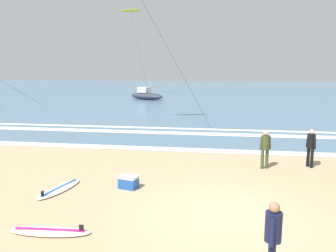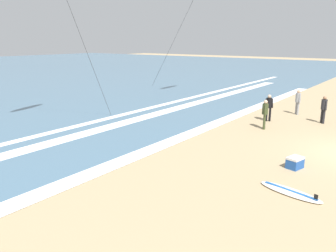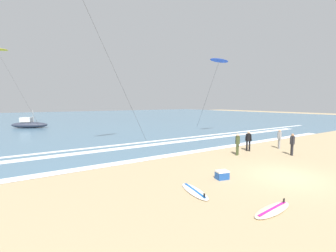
# 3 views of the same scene
# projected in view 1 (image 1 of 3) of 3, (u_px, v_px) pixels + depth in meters

# --- Properties ---
(ground_plane) EXTENTS (160.00, 160.00, 0.00)m
(ground_plane) POSITION_uv_depth(u_px,v_px,m) (219.00, 215.00, 9.58)
(ground_plane) COLOR tan
(ocean_surface) EXTENTS (140.00, 90.00, 0.01)m
(ocean_surface) POSITION_uv_depth(u_px,v_px,m) (220.00, 91.00, 60.29)
(ocean_surface) COLOR slate
(ocean_surface) RESTS_ON ground
(wave_foam_shoreline) EXTENTS (37.87, 0.87, 0.01)m
(wave_foam_shoreline) POSITION_uv_depth(u_px,v_px,m) (224.00, 151.00, 16.81)
(wave_foam_shoreline) COLOR white
(wave_foam_shoreline) RESTS_ON ocean_surface
(wave_foam_mid_break) EXTENTS (42.54, 0.96, 0.01)m
(wave_foam_mid_break) POSITION_uv_depth(u_px,v_px,m) (230.00, 134.00, 21.03)
(wave_foam_mid_break) COLOR white
(wave_foam_mid_break) RESTS_ON ocean_surface
(wave_foam_outer_break) EXTENTS (56.13, 0.56, 0.01)m
(wave_foam_outer_break) POSITION_uv_depth(u_px,v_px,m) (223.00, 130.00, 22.64)
(wave_foam_outer_break) COLOR white
(wave_foam_outer_break) RESTS_ON ocean_surface
(surfer_left_near) EXTENTS (0.35, 0.48, 1.60)m
(surfer_left_near) POSITION_uv_depth(u_px,v_px,m) (311.00, 145.00, 14.01)
(surfer_left_near) COLOR black
(surfer_left_near) RESTS_ON ground
(surfer_background_far) EXTENTS (0.32, 0.51, 1.60)m
(surfer_background_far) POSITION_uv_depth(u_px,v_px,m) (273.00, 234.00, 6.47)
(surfer_background_far) COLOR #141938
(surfer_background_far) RESTS_ON ground
(surfer_left_far) EXTENTS (0.51, 0.32, 1.60)m
(surfer_left_far) POSITION_uv_depth(u_px,v_px,m) (265.00, 146.00, 13.81)
(surfer_left_far) COLOR #384223
(surfer_left_far) RESTS_ON ground
(surfboard_near_water) EXTENTS (2.14, 0.74, 0.25)m
(surfboard_near_water) POSITION_uv_depth(u_px,v_px,m) (50.00, 231.00, 8.52)
(surfboard_near_water) COLOR beige
(surfboard_near_water) RESTS_ON ground
(surfboard_left_pile) EXTENTS (1.03, 2.18, 0.25)m
(surfboard_left_pile) POSITION_uv_depth(u_px,v_px,m) (59.00, 189.00, 11.51)
(surfboard_left_pile) COLOR silver
(surfboard_left_pile) RESTS_ON ground
(kite_yellow_low_near) EXTENTS (6.46, 10.58, 12.43)m
(kite_yellow_low_near) POSITION_uv_depth(u_px,v_px,m) (131.00, 11.00, 48.77)
(kite_yellow_low_near) COLOR yellow
(kite_yellow_low_near) RESTS_ON ground
(offshore_boat) EXTENTS (5.37, 4.00, 2.70)m
(offshore_boat) POSITION_uv_depth(u_px,v_px,m) (146.00, 95.00, 44.32)
(offshore_boat) COLOR #2D3342
(offshore_boat) RESTS_ON ground
(cooler_box) EXTENTS (0.70, 0.58, 0.44)m
(cooler_box) POSITION_uv_depth(u_px,v_px,m) (129.00, 182.00, 11.66)
(cooler_box) COLOR #1E4C9E
(cooler_box) RESTS_ON ground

